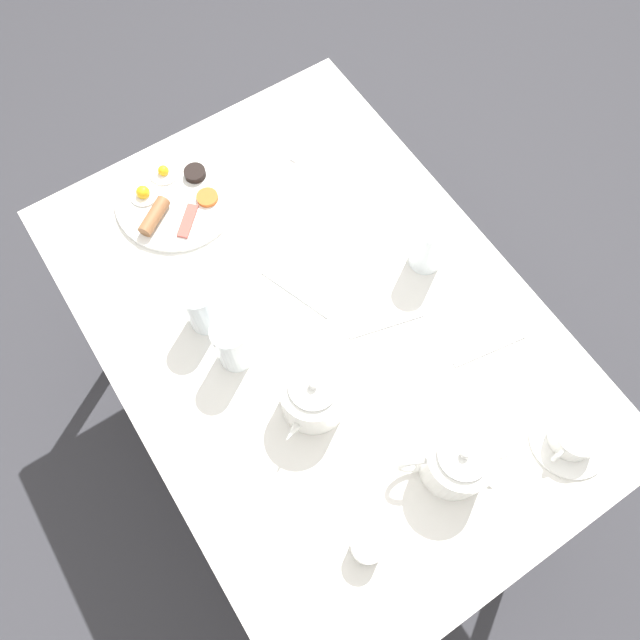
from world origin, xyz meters
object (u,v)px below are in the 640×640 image
(water_glass_tall, at_px, (431,247))
(spoon_for_tea, at_px, (386,324))
(teapot_near, at_px, (456,461))
(water_glass_short, at_px, (201,307))
(wine_glass_spare, at_px, (232,344))
(teapot_far, at_px, (314,395))
(knife_by_plate, at_px, (319,128))
(fork_spare, at_px, (490,349))
(breakfast_plate, at_px, (175,198))
(fork_by_plate, at_px, (295,293))
(creamer_jug, at_px, (368,547))
(teacup_with_saucer_left, at_px, (574,436))

(water_glass_tall, bearing_deg, spoon_for_tea, -155.32)
(teapot_near, distance_m, water_glass_short, 0.57)
(water_glass_short, distance_m, wine_glass_spare, 0.10)
(teapot_far, height_order, knife_by_plate, teapot_far)
(teapot_far, xyz_separation_m, water_glass_short, (-0.09, 0.27, 0.01))
(teapot_far, xyz_separation_m, fork_spare, (0.36, -0.10, -0.05))
(breakfast_plate, xyz_separation_m, wine_glass_spare, (-0.07, -0.40, 0.06))
(teapot_far, xyz_separation_m, water_glass_tall, (0.37, 0.13, 0.01))
(water_glass_tall, bearing_deg, knife_by_plate, 89.38)
(breakfast_plate, relative_size, fork_by_plate, 1.56)
(teapot_far, height_order, creamer_jug, teapot_far)
(water_glass_short, bearing_deg, fork_by_plate, -14.59)
(fork_by_plate, distance_m, spoon_for_tea, 0.20)
(water_glass_short, height_order, fork_spare, water_glass_short)
(teapot_near, distance_m, water_glass_tall, 0.44)
(breakfast_plate, height_order, knife_by_plate, breakfast_plate)
(creamer_jug, bearing_deg, breakfast_plate, 85.87)
(teacup_with_saucer_left, relative_size, spoon_for_tea, 0.96)
(water_glass_tall, distance_m, knife_by_plate, 0.44)
(teacup_with_saucer_left, xyz_separation_m, water_glass_short, (-0.46, 0.60, 0.04))
(water_glass_tall, bearing_deg, fork_by_plate, 161.43)
(water_glass_tall, distance_m, water_glass_short, 0.49)
(wine_glass_spare, distance_m, knife_by_plate, 0.61)
(teacup_with_saucer_left, xyz_separation_m, fork_by_plate, (-0.27, 0.55, -0.02))
(teacup_with_saucer_left, distance_m, spoon_for_tea, 0.42)
(teapot_near, distance_m, creamer_jug, 0.22)
(wine_glass_spare, height_order, fork_spare, wine_glass_spare)
(teapot_near, relative_size, fork_spare, 1.22)
(teacup_with_saucer_left, xyz_separation_m, knife_by_plate, (0.01, 0.89, -0.02))
(wine_glass_spare, bearing_deg, teacup_with_saucer_left, -47.96)
(teacup_with_saucer_left, relative_size, water_glass_short, 1.18)
(breakfast_plate, distance_m, wine_glass_spare, 0.41)
(teacup_with_saucer_left, relative_size, fork_spare, 0.94)
(creamer_jug, bearing_deg, teapot_far, 76.42)
(knife_by_plate, bearing_deg, water_glass_short, -148.17)
(creamer_jug, xyz_separation_m, fork_spare, (0.43, 0.18, -0.02))
(water_glass_tall, distance_m, creamer_jug, 0.60)
(teapot_near, bearing_deg, teapot_far, 148.62)
(spoon_for_tea, bearing_deg, breakfast_plate, 113.46)
(water_glass_tall, bearing_deg, water_glass_short, 163.01)
(teapot_near, xyz_separation_m, spoon_for_tea, (0.07, 0.30, -0.05))
(teacup_with_saucer_left, xyz_separation_m, fork_spare, (-0.01, 0.23, -0.02))
(teapot_near, bearing_deg, creamer_jug, -143.96)
(water_glass_short, bearing_deg, fork_spare, -39.72)
(teacup_with_saucer_left, bearing_deg, teapot_near, 159.38)
(teapot_far, relative_size, water_glass_short, 1.51)
(teacup_with_saucer_left, bearing_deg, teapot_far, 138.31)
(spoon_for_tea, xyz_separation_m, fork_spare, (0.14, -0.16, 0.00))
(knife_by_plate, distance_m, spoon_for_tea, 0.53)
(knife_by_plate, bearing_deg, wine_glass_spare, -139.19)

